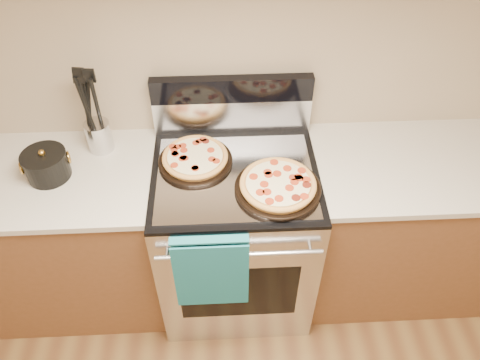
{
  "coord_description": "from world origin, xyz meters",
  "views": [
    {
      "loc": [
        -0.05,
        0.11,
        2.38
      ],
      "look_at": [
        0.02,
        1.55,
        0.97
      ],
      "focal_mm": 35.0,
      "sensor_mm": 36.0,
      "label": 1
    }
  ],
  "objects_px": {
    "utensil_crock": "(99,136)",
    "pepperoni_pizza_front": "(278,186)",
    "range_body": "(236,237)",
    "pepperoni_pizza_back": "(195,158)",
    "saucepan": "(47,166)"
  },
  "relations": [
    {
      "from": "saucepan",
      "to": "range_body",
      "type": "bearing_deg",
      "value": -2.08
    },
    {
      "from": "range_body",
      "to": "pepperoni_pizza_front",
      "type": "bearing_deg",
      "value": -35.08
    },
    {
      "from": "pepperoni_pizza_back",
      "to": "saucepan",
      "type": "bearing_deg",
      "value": -176.56
    },
    {
      "from": "range_body",
      "to": "pepperoni_pizza_back",
      "type": "relative_size",
      "value": 2.67
    },
    {
      "from": "pepperoni_pizza_front",
      "to": "saucepan",
      "type": "bearing_deg",
      "value": 171.24
    },
    {
      "from": "range_body",
      "to": "utensil_crock",
      "type": "xyz_separation_m",
      "value": [
        -0.63,
        0.21,
        0.53
      ]
    },
    {
      "from": "pepperoni_pizza_front",
      "to": "range_body",
      "type": "bearing_deg",
      "value": 144.92
    },
    {
      "from": "utensil_crock",
      "to": "pepperoni_pizza_back",
      "type": "bearing_deg",
      "value": -17.39
    },
    {
      "from": "pepperoni_pizza_front",
      "to": "utensil_crock",
      "type": "distance_m",
      "value": 0.88
    },
    {
      "from": "pepperoni_pizza_back",
      "to": "saucepan",
      "type": "distance_m",
      "value": 0.66
    },
    {
      "from": "pepperoni_pizza_front",
      "to": "saucepan",
      "type": "xyz_separation_m",
      "value": [
        -1.02,
        0.16,
        0.02
      ]
    },
    {
      "from": "range_body",
      "to": "pepperoni_pizza_front",
      "type": "height_order",
      "value": "pepperoni_pizza_front"
    },
    {
      "from": "utensil_crock",
      "to": "range_body",
      "type": "bearing_deg",
      "value": -18.51
    },
    {
      "from": "range_body",
      "to": "saucepan",
      "type": "distance_m",
      "value": 0.99
    },
    {
      "from": "utensil_crock",
      "to": "pepperoni_pizza_front",
      "type": "bearing_deg",
      "value": -22.6
    }
  ]
}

